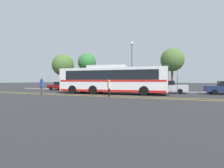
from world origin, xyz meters
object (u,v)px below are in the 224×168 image
at_px(parked_car_2, 121,87).
at_px(pedestrian_0, 42,85).
at_px(parked_car_1, 86,86).
at_px(bus_stop_sign, 177,80).
at_px(tree_1, 172,60).
at_px(tree_0, 87,63).
at_px(parked_car_0, 62,86).
at_px(parked_car_3, 167,87).
at_px(pedestrian_1, 109,87).
at_px(tree_2, 63,65).
at_px(transit_bus, 112,79).
at_px(street_lamp, 132,57).

bearing_deg(parked_car_2, pedestrian_0, -33.77).
xyz_separation_m(parked_car_1, bus_stop_sign, (12.83, -4.54, 0.85)).
bearing_deg(tree_1, tree_0, -179.34).
relative_size(parked_car_0, parked_car_3, 0.92).
bearing_deg(pedestrian_1, tree_1, 115.48).
bearing_deg(tree_2, parked_car_2, -19.89).
bearing_deg(tree_1, bus_stop_sign, -83.76).
height_order(transit_bus, tree_1, tree_1).
bearing_deg(pedestrian_0, parked_car_3, 50.96).
height_order(parked_car_3, pedestrian_0, pedestrian_0).
xyz_separation_m(parked_car_1, parked_car_2, (5.24, 0.45, -0.08)).
height_order(pedestrian_0, tree_0, tree_0).
relative_size(pedestrian_0, tree_2, 0.28).
bearing_deg(transit_bus, parked_car_1, -128.09).
relative_size(pedestrian_0, bus_stop_sign, 0.73).
relative_size(tree_0, tree_2, 0.96).
relative_size(parked_car_3, tree_2, 0.72).
distance_m(parked_car_0, pedestrian_1, 13.67).
height_order(parked_car_0, parked_car_1, parked_car_1).
bearing_deg(parked_car_0, pedestrian_0, -151.69).
xyz_separation_m(parked_car_2, tree_0, (-7.85, 4.15, 4.12)).
relative_size(bus_stop_sign, tree_2, 0.38).
xyz_separation_m(parked_car_2, parked_car_3, (6.22, -0.42, 0.11)).
bearing_deg(parked_car_0, tree_2, 38.80).
relative_size(transit_bus, tree_0, 2.01).
distance_m(parked_car_3, bus_stop_sign, 4.84).
xyz_separation_m(pedestrian_1, tree_0, (-9.24, 11.52, 3.86)).
xyz_separation_m(parked_car_0, tree_1, (16.70, 4.35, 3.92)).
relative_size(parked_car_0, tree_2, 0.66).
bearing_deg(parked_car_3, transit_bus, -59.77).
bearing_deg(parked_car_2, tree_2, -106.38).
height_order(parked_car_2, tree_0, tree_0).
height_order(tree_0, tree_1, tree_0).
distance_m(transit_bus, parked_car_2, 4.28).
distance_m(parked_car_2, tree_2, 15.12).
xyz_separation_m(parked_car_0, tree_2, (-3.59, 5.01, 3.89)).
relative_size(parked_car_1, tree_1, 0.65).
bearing_deg(bus_stop_sign, pedestrian_0, -81.59).
relative_size(transit_bus, parked_car_1, 3.13).
distance_m(pedestrian_0, street_lamp, 13.44).
relative_size(transit_bus, tree_1, 2.04).
bearing_deg(tree_0, bus_stop_sign, -30.62).
relative_size(transit_bus, parked_car_3, 2.66).
distance_m(parked_car_0, parked_car_3, 16.36).
bearing_deg(parked_car_3, tree_1, 173.67).
distance_m(parked_car_3, tree_2, 21.01).
relative_size(parked_car_0, parked_car_2, 1.04).
distance_m(tree_1, tree_2, 20.31).
height_order(parked_car_0, parked_car_2, parked_car_0).
bearing_deg(parked_car_0, tree_0, -25.51).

